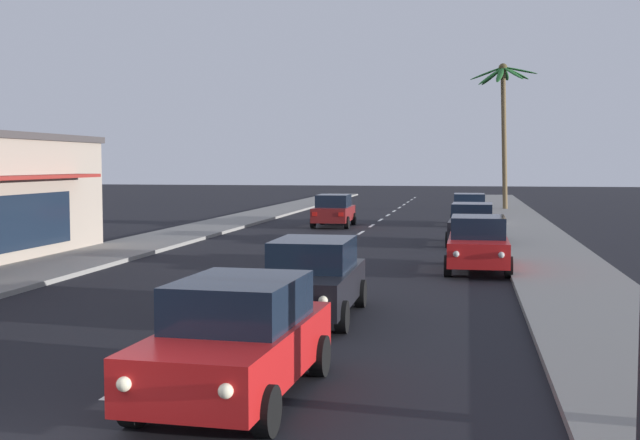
# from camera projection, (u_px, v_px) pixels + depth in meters

# --- Properties ---
(sidewalk_right) EXTENTS (3.20, 110.00, 0.14)m
(sidewalk_right) POSITION_uv_depth(u_px,v_px,m) (554.00, 261.00, 26.44)
(sidewalk_right) COLOR gray
(sidewalk_right) RESTS_ON ground
(sidewalk_left) EXTENTS (3.20, 110.00, 0.14)m
(sidewalk_left) POSITION_uv_depth(u_px,v_px,m) (113.00, 252.00, 29.26)
(sidewalk_left) COLOR gray
(sidewalk_left) RESTS_ON ground
(lane_markings) EXTENTS (4.28, 89.84, 0.01)m
(lane_markings) POSITION_uv_depth(u_px,v_px,m) (337.00, 257.00, 28.18)
(lane_markings) COLOR silver
(lane_markings) RESTS_ON ground
(sedan_lead_at_stop_bar) EXTENTS (2.10, 4.51, 1.68)m
(sedan_lead_at_stop_bar) POSITION_uv_depth(u_px,v_px,m) (238.00, 338.00, 11.21)
(sedan_lead_at_stop_bar) COLOR red
(sedan_lead_at_stop_bar) RESTS_ON ground
(sedan_third_in_queue) EXTENTS (1.96, 4.46, 1.68)m
(sedan_third_in_queue) POSITION_uv_depth(u_px,v_px,m) (312.00, 278.00, 17.08)
(sedan_third_in_queue) COLOR black
(sedan_third_in_queue) RESTS_ON ground
(sedan_oncoming_far) EXTENTS (2.01, 4.48, 1.68)m
(sedan_oncoming_far) POSITION_uv_depth(u_px,v_px,m) (334.00, 210.00, 41.60)
(sedan_oncoming_far) COLOR maroon
(sedan_oncoming_far) RESTS_ON ground
(sedan_parked_nearest_kerb) EXTENTS (1.98, 4.46, 1.68)m
(sedan_parked_nearest_kerb) POSITION_uv_depth(u_px,v_px,m) (469.00, 209.00, 42.73)
(sedan_parked_nearest_kerb) COLOR silver
(sedan_parked_nearest_kerb) RESTS_ON ground
(sedan_parked_mid_kerb) EXTENTS (2.04, 4.49, 1.68)m
(sedan_parked_mid_kerb) POSITION_uv_depth(u_px,v_px,m) (472.00, 224.00, 32.41)
(sedan_parked_mid_kerb) COLOR black
(sedan_parked_mid_kerb) RESTS_ON ground
(sedan_parked_far_kerb) EXTENTS (1.96, 4.46, 1.68)m
(sedan_parked_far_kerb) POSITION_uv_depth(u_px,v_px,m) (478.00, 243.00, 24.46)
(sedan_parked_far_kerb) COLOR red
(sedan_parked_far_kerb) RESTS_ON ground
(palm_right_farthest) EXTENTS (4.61, 4.37, 10.19)m
(palm_right_farthest) POSITION_uv_depth(u_px,v_px,m) (504.00, 104.00, 55.27)
(palm_right_farthest) COLOR brown
(palm_right_farthest) RESTS_ON ground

